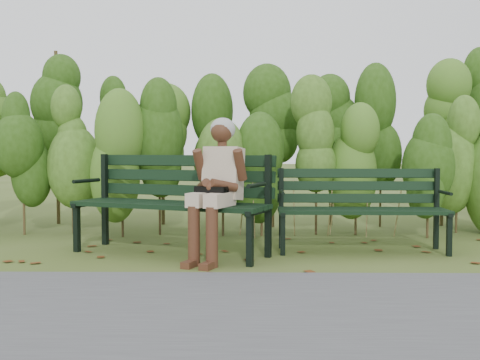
{
  "coord_description": "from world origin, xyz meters",
  "views": [
    {
      "loc": [
        0.09,
        -5.73,
        1.07
      ],
      "look_at": [
        0.0,
        0.35,
        0.75
      ],
      "focal_mm": 42.0,
      "sensor_mm": 36.0,
      "label": 1
    }
  ],
  "objects": [
    {
      "name": "footpath",
      "position": [
        0.0,
        -2.2,
        0.01
      ],
      "size": [
        60.0,
        2.5,
        0.01
      ],
      "primitive_type": "cube",
      "color": "#474749",
      "rests_on": "ground"
    },
    {
      "name": "seated_woman",
      "position": [
        -0.21,
        -0.32,
        0.8
      ],
      "size": [
        0.62,
        0.83,
        1.39
      ],
      "color": "#CBB097",
      "rests_on": "ground"
    },
    {
      "name": "hedge_band",
      "position": [
        0.0,
        1.86,
        1.26
      ],
      "size": [
        11.04,
        1.67,
        2.42
      ],
      "color": "#47381E",
      "rests_on": "ground"
    },
    {
      "name": "ground",
      "position": [
        0.0,
        0.0,
        0.0
      ],
      "size": [
        80.0,
        80.0,
        0.0
      ],
      "primitive_type": "plane",
      "color": "#41561B"
    },
    {
      "name": "bench_right",
      "position": [
        1.29,
        0.24,
        0.52
      ],
      "size": [
        1.77,
        0.6,
        0.88
      ],
      "color": "black",
      "rests_on": "ground"
    },
    {
      "name": "leaf_litter",
      "position": [
        -0.46,
        -0.26,
        0.0
      ],
      "size": [
        5.94,
        2.03,
        0.01
      ],
      "color": "#603113",
      "rests_on": "ground"
    },
    {
      "name": "bench_left",
      "position": [
        -0.68,
        0.09,
        0.61
      ],
      "size": [
        2.16,
        1.39,
        1.03
      ],
      "color": "black",
      "rests_on": "ground"
    }
  ]
}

